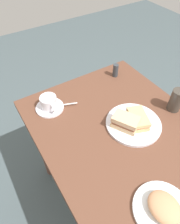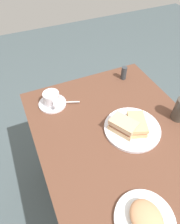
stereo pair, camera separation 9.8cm
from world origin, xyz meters
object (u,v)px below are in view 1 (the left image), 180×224
object	(u,v)px
sandwich_back	(125,122)
sandwich_front	(138,119)
dining_table	(138,167)
sandwich_plate	(133,124)
side_plate	(162,210)
coffee_cup	(49,102)
salt_shaker	(115,70)
spoon	(65,105)
drinking_glass	(176,100)
coffee_saucer	(50,108)

from	to	relation	value
sandwich_back	sandwich_front	bearing A→B (deg)	78.74
dining_table	sandwich_plate	size ratio (longest dim) A/B	4.61
side_plate	coffee_cup	bearing A→B (deg)	-169.55
salt_shaker	side_plate	bearing A→B (deg)	-24.89
salt_shaker	sandwich_front	bearing A→B (deg)	-21.59
salt_shaker	dining_table	bearing A→B (deg)	-24.15
sandwich_plate	coffee_cup	size ratio (longest dim) A/B	2.33
dining_table	spoon	bearing A→B (deg)	-160.07
sandwich_front	sandwich_back	world-z (taller)	sandwich_back
sandwich_front	side_plate	xyz separation A→B (m)	(0.34, -0.18, -0.03)
spoon	side_plate	bearing A→B (deg)	4.54
sandwich_plate	salt_shaker	bearing A→B (deg)	155.97
sandwich_plate	spoon	xyz separation A→B (m)	(-0.28, -0.22, 0.01)
spoon	side_plate	xyz separation A→B (m)	(0.63, 0.05, -0.01)
sandwich_back	sandwich_plate	bearing A→B (deg)	83.16
coffee_cup	side_plate	size ratio (longest dim) A/B	0.55
side_plate	drinking_glass	distance (m)	0.53
side_plate	sandwich_front	bearing A→B (deg)	151.82
coffee_cup	sandwich_front	bearing A→B (deg)	44.03
salt_shaker	sandwich_back	bearing A→B (deg)	-30.76
coffee_saucer	spoon	bearing A→B (deg)	68.87
dining_table	sandwich_back	xyz separation A→B (m)	(-0.15, 0.02, 0.17)
dining_table	salt_shaker	distance (m)	0.57
coffee_cup	spoon	bearing A→B (deg)	70.16
coffee_cup	side_plate	distance (m)	0.67
sandwich_front	spoon	distance (m)	0.37
sandwich_plate	sandwich_front	bearing A→B (deg)	65.35
coffee_cup	sandwich_back	bearing A→B (deg)	38.51
sandwich_back	dining_table	bearing A→B (deg)	-5.98
side_plate	coffee_saucer	bearing A→B (deg)	-169.59
coffee_cup	side_plate	xyz separation A→B (m)	(0.66, 0.12, -0.04)
sandwich_plate	spoon	world-z (taller)	spoon
spoon	side_plate	size ratio (longest dim) A/B	0.47
sandwich_back	coffee_saucer	bearing A→B (deg)	-141.67
dining_table	sandwich_front	xyz separation A→B (m)	(-0.14, 0.08, 0.16)
coffee_cup	coffee_saucer	bearing A→B (deg)	177.44
dining_table	sandwich_plate	xyz separation A→B (m)	(-0.14, 0.06, 0.13)
sandwich_plate	sandwich_front	xyz separation A→B (m)	(0.01, 0.02, 0.03)
sandwich_plate	side_plate	xyz separation A→B (m)	(0.35, -0.17, 0.00)
salt_shaker	drinking_glass	xyz separation A→B (m)	(0.38, 0.08, 0.02)
spoon	drinking_glass	xyz separation A→B (m)	(0.31, 0.46, 0.05)
side_plate	dining_table	bearing A→B (deg)	153.37
side_plate	salt_shaker	size ratio (longest dim) A/B	2.62
drinking_glass	side_plate	bearing A→B (deg)	-51.65
sandwich_back	spoon	xyz separation A→B (m)	(-0.28, -0.17, -0.03)
dining_table	sandwich_back	bearing A→B (deg)	174.02
spoon	coffee_cup	bearing A→B (deg)	-109.84
sandwich_front	sandwich_back	xyz separation A→B (m)	(-0.01, -0.06, 0.01)
sandwich_back	side_plate	size ratio (longest dim) A/B	0.67
dining_table	drinking_glass	size ratio (longest dim) A/B	10.13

